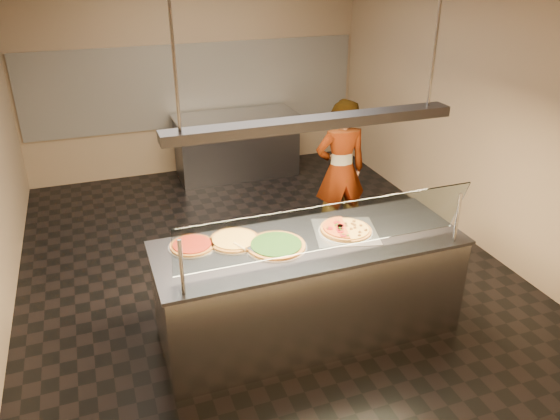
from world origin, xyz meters
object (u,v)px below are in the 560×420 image
object	(u,v)px
serving_counter	(309,288)
pizza_spatula	(247,247)
half_pizza_pepperoni	(334,230)
prep_table	(237,145)
perforated_tray	(345,231)
heat_lamp_housing	(313,123)
half_pizza_sausage	(357,227)
pizza_spinach	(276,245)
pizza_cheese	(234,240)
pizza_tomato	(192,245)
sneeze_guard	(328,228)
worker	(341,170)

from	to	relation	value
serving_counter	pizza_spatula	world-z (taller)	pizza_spatula
half_pizza_pepperoni	prep_table	size ratio (longest dim) A/B	0.27
perforated_tray	pizza_spatula	size ratio (longest dim) A/B	2.60
serving_counter	pizza_spatula	size ratio (longest dim) A/B	10.48
perforated_tray	heat_lamp_housing	world-z (taller)	heat_lamp_housing
half_pizza_pepperoni	half_pizza_sausage	xyz separation A→B (m)	(0.21, -0.00, -0.01)
pizza_spinach	pizza_cheese	size ratio (longest dim) A/B	1.13
pizza_tomato	sneeze_guard	bearing A→B (deg)	-32.24
sneeze_guard	heat_lamp_housing	size ratio (longest dim) A/B	1.03
perforated_tray	pizza_tomato	size ratio (longest dim) A/B	1.66
sneeze_guard	perforated_tray	xyz separation A→B (m)	(0.35, 0.40, -0.29)
serving_counter	pizza_spinach	bearing A→B (deg)	177.62
pizza_tomato	heat_lamp_housing	xyz separation A→B (m)	(0.94, -0.25, 1.01)
sneeze_guard	pizza_spinach	distance (m)	0.54
pizza_cheese	pizza_spatula	xyz separation A→B (m)	(0.06, -0.17, 0.01)
half_pizza_pepperoni	pizza_cheese	size ratio (longest dim) A/B	1.06
heat_lamp_housing	half_pizza_pepperoni	bearing A→B (deg)	12.48
serving_counter	prep_table	distance (m)	3.89
serving_counter	perforated_tray	distance (m)	0.59
pizza_spatula	worker	size ratio (longest dim) A/B	0.15
half_pizza_sausage	worker	distance (m)	1.64
sneeze_guard	half_pizza_sausage	world-z (taller)	sneeze_guard
pizza_spatula	serving_counter	bearing A→B (deg)	-5.15
pizza_tomato	half_pizza_pepperoni	bearing A→B (deg)	-9.34
perforated_tray	pizza_spinach	distance (m)	0.65
pizza_spatula	worker	xyz separation A→B (m)	(1.58, 1.53, -0.13)
half_pizza_pepperoni	heat_lamp_housing	xyz separation A→B (m)	(-0.25, -0.05, 0.99)
sneeze_guard	pizza_spinach	size ratio (longest dim) A/B	4.63
pizza_spinach	pizza_cheese	distance (m)	0.36
pizza_cheese	prep_table	distance (m)	3.82
pizza_spatula	worker	distance (m)	2.20
serving_counter	prep_table	size ratio (longest dim) A/B	1.45
pizza_spinach	heat_lamp_housing	size ratio (longest dim) A/B	0.22
serving_counter	worker	bearing A→B (deg)	56.62
pizza_cheese	pizza_tomato	size ratio (longest dim) A/B	1.16
pizza_tomato	pizza_spatula	world-z (taller)	pizza_spatula
sneeze_guard	prep_table	distance (m)	4.30
half_pizza_pepperoni	heat_lamp_housing	size ratio (longest dim) A/B	0.21
pizza_cheese	worker	bearing A→B (deg)	39.79
pizza_cheese	prep_table	bearing A→B (deg)	74.21
pizza_cheese	pizza_spatula	world-z (taller)	pizza_spatula
sneeze_guard	pizza_tomato	distance (m)	1.15
serving_counter	pizza_tomato	size ratio (longest dim) A/B	6.66
sneeze_guard	half_pizza_pepperoni	xyz separation A→B (m)	(0.25, 0.40, -0.26)
serving_counter	half_pizza_pepperoni	bearing A→B (deg)	12.48
pizza_spatula	heat_lamp_housing	world-z (taller)	heat_lamp_housing
prep_table	worker	bearing A→B (deg)	-75.24
heat_lamp_housing	half_pizza_sausage	bearing A→B (deg)	6.69
half_pizza_sausage	heat_lamp_housing	xyz separation A→B (m)	(-0.46, -0.05, 0.99)
perforated_tray	pizza_spinach	bearing A→B (deg)	-176.23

